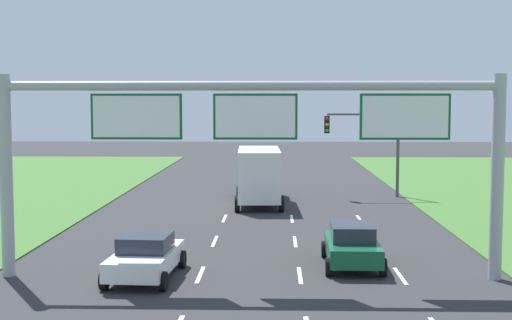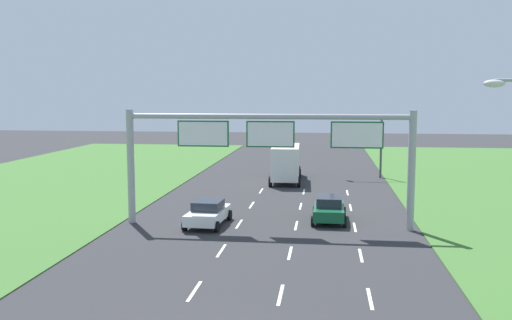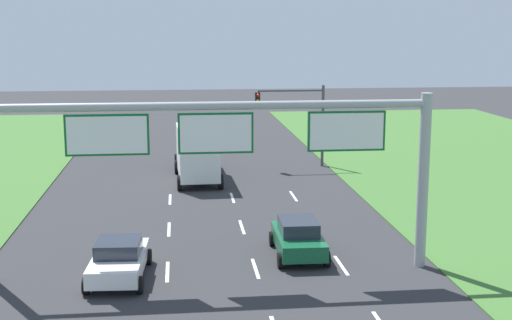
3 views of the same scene
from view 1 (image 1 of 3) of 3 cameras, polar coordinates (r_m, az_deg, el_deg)
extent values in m
cube|color=white|center=(25.41, -4.49, -9.12)|extent=(0.14, 2.40, 0.01)
cube|color=white|center=(31.24, -3.33, -6.49)|extent=(0.14, 2.40, 0.01)
cube|color=white|center=(37.13, -2.54, -4.69)|extent=(0.14, 2.40, 0.01)
cube|color=white|center=(25.29, 3.53, -9.18)|extent=(0.14, 2.40, 0.01)
cube|color=white|center=(31.15, 3.14, -6.53)|extent=(0.14, 2.40, 0.01)
cube|color=white|center=(37.05, 2.89, -4.71)|extent=(0.14, 2.40, 0.01)
cube|color=white|center=(25.65, 11.47, -9.07)|extent=(0.14, 2.40, 0.01)
cube|color=white|center=(31.44, 9.58, -6.48)|extent=(0.14, 2.40, 0.01)
cube|color=white|center=(37.29, 8.29, -4.69)|extent=(0.14, 2.40, 0.01)
cube|color=white|center=(25.01, -8.83, -7.90)|extent=(2.15, 4.42, 0.63)
cube|color=#232833|center=(24.94, -8.82, -6.55)|extent=(1.76, 1.96, 0.55)
cylinder|color=black|center=(26.83, -10.03, -7.74)|extent=(0.26, 0.65, 0.64)
cylinder|color=black|center=(26.40, -5.93, -7.90)|extent=(0.26, 0.65, 0.64)
cylinder|color=black|center=(23.83, -12.05, -9.37)|extent=(0.26, 0.65, 0.64)
cylinder|color=black|center=(23.34, -7.44, -9.60)|extent=(0.26, 0.65, 0.64)
cube|color=#145633|center=(26.67, 7.70, -7.06)|extent=(1.92, 4.11, 0.66)
cube|color=#232833|center=(26.60, 7.71, -5.73)|extent=(1.57, 2.11, 0.58)
cylinder|color=black|center=(28.13, 5.49, -7.11)|extent=(0.23, 0.64, 0.64)
cylinder|color=black|center=(28.29, 9.34, -7.08)|extent=(0.23, 0.64, 0.64)
cylinder|color=black|center=(25.22, 5.84, -8.50)|extent=(0.23, 0.64, 0.64)
cylinder|color=black|center=(25.40, 10.14, -8.45)|extent=(0.23, 0.64, 0.64)
cube|color=navy|center=(45.77, 0.17, -0.94)|extent=(2.27, 2.17, 2.20)
cube|color=silver|center=(41.47, 0.23, -1.08)|extent=(2.56, 6.26, 2.85)
cylinder|color=black|center=(46.40, -1.23, -2.23)|extent=(0.31, 0.91, 0.90)
cylinder|color=black|center=(46.42, 1.56, -2.23)|extent=(0.31, 0.91, 0.90)
cylinder|color=black|center=(44.11, -1.38, -2.60)|extent=(0.31, 0.91, 0.90)
cylinder|color=black|center=(44.14, 1.77, -2.59)|extent=(0.31, 0.91, 0.90)
cylinder|color=black|center=(39.18, -1.51, -3.53)|extent=(0.31, 0.91, 0.90)
cylinder|color=black|center=(39.21, 2.04, -3.52)|extent=(0.31, 0.91, 0.90)
cylinder|color=#9EA0A5|center=(26.01, -19.36, -1.23)|extent=(0.44, 0.44, 7.00)
cylinder|color=#9EA0A5|center=(25.44, 18.75, -1.34)|extent=(0.44, 0.44, 7.00)
cylinder|color=#9EA0A5|center=(24.19, -0.53, 5.96)|extent=(16.80, 0.32, 0.32)
cube|color=#0C5B28|center=(24.63, -9.53, 3.45)|extent=(3.11, 0.12, 1.56)
cube|color=white|center=(24.56, -9.56, 3.45)|extent=(2.95, 0.01, 1.40)
cube|color=#0C5B28|center=(24.18, -0.05, 3.49)|extent=(2.86, 0.12, 1.56)
cube|color=white|center=(24.11, -0.06, 3.49)|extent=(2.70, 0.01, 1.40)
cube|color=#0C5B28|center=(24.56, 11.83, 3.41)|extent=(3.04, 0.12, 1.56)
cube|color=white|center=(24.50, 11.85, 3.41)|extent=(2.88, 0.01, 1.40)
cylinder|color=#47494F|center=(45.93, 11.28, 0.55)|extent=(0.20, 0.20, 5.60)
cylinder|color=#47494F|center=(45.50, 8.53, 3.64)|extent=(4.50, 0.14, 0.14)
cube|color=black|center=(45.29, 5.69, 2.84)|extent=(0.32, 0.36, 1.10)
sphere|color=red|center=(45.08, 5.72, 3.30)|extent=(0.22, 0.22, 0.22)
sphere|color=orange|center=(45.09, 5.71, 2.83)|extent=(0.22, 0.22, 0.22)
sphere|color=green|center=(45.11, 5.71, 2.36)|extent=(0.22, 0.22, 0.22)
camera|label=2|loc=(9.81, 166.27, 6.39)|focal=40.00mm
camera|label=3|loc=(4.75, -141.83, 43.13)|focal=50.00mm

